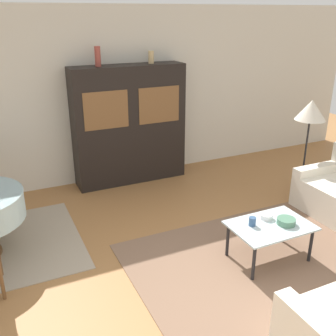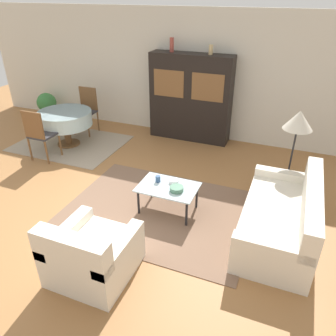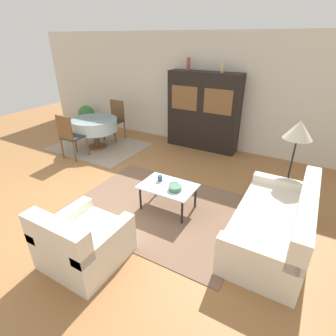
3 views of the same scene
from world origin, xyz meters
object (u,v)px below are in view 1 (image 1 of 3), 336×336
object	(u,v)px
coffee_table	(270,228)
vase_tall	(98,56)
bowl_small	(266,216)
bowl	(286,221)
vase_short	(151,57)
display_cabinet	(129,125)
cup	(252,222)
floor_lamp	(311,113)

from	to	relation	value
coffee_table	vase_tall	xyz separation A→B (m)	(-1.04, 2.78, 1.60)
vase_tall	bowl_small	bearing A→B (deg)	-67.75
coffee_table	bowl_small	size ratio (longest dim) A/B	6.30
bowl	bowl_small	world-z (taller)	bowl
coffee_table	vase_short	distance (m)	3.19
display_cabinet	vase_short	bearing A→B (deg)	0.14
bowl_small	vase_tall	distance (m)	3.24
coffee_table	cup	distance (m)	0.23
floor_lamp	bowl_small	xyz separation A→B (m)	(-1.58, -1.11, -0.76)
coffee_table	display_cabinet	size ratio (longest dim) A/B	0.48
bowl_small	vase_tall	bearing A→B (deg)	112.25
coffee_table	vase_tall	world-z (taller)	vase_tall
floor_lamp	vase_tall	world-z (taller)	vase_tall
coffee_table	display_cabinet	xyz separation A→B (m)	(-0.60, 2.78, 0.54)
display_cabinet	bowl_small	size ratio (longest dim) A/B	13.26
bowl	vase_tall	xyz separation A→B (m)	(-1.20, 2.84, 1.52)
floor_lamp	bowl_small	world-z (taller)	floor_lamp
display_cabinet	vase_tall	xyz separation A→B (m)	(-0.44, 0.00, 1.06)
display_cabinet	cup	distance (m)	2.77
floor_lamp	vase_tall	xyz separation A→B (m)	(-2.66, 1.54, 0.77)
display_cabinet	cup	xyz separation A→B (m)	(0.41, -2.71, -0.44)
coffee_table	bowl	size ratio (longest dim) A/B	4.41
coffee_table	display_cabinet	world-z (taller)	display_cabinet
display_cabinet	cup	world-z (taller)	display_cabinet
display_cabinet	vase_tall	bearing A→B (deg)	179.88
display_cabinet	floor_lamp	bearing A→B (deg)	-34.61
vase_tall	vase_short	xyz separation A→B (m)	(0.83, 0.00, -0.05)
bowl	display_cabinet	bearing A→B (deg)	104.94
display_cabinet	vase_short	world-z (taller)	vase_short
coffee_table	bowl	bearing A→B (deg)	-20.75
coffee_table	vase_short	xyz separation A→B (m)	(-0.21, 2.78, 1.56)
cup	vase_tall	world-z (taller)	vase_tall
coffee_table	floor_lamp	world-z (taller)	floor_lamp
vase_tall	vase_short	bearing A→B (deg)	0.00
cup	vase_tall	distance (m)	3.21
floor_lamp	bowl	xyz separation A→B (m)	(-1.47, -1.30, -0.75)
bowl	cup	bearing A→B (deg)	159.44
vase_tall	display_cabinet	bearing A→B (deg)	-0.12
vase_short	floor_lamp	bearing A→B (deg)	-39.91
display_cabinet	bowl	size ratio (longest dim) A/B	9.28
coffee_table	bowl	xyz separation A→B (m)	(0.16, -0.06, 0.08)
cup	bowl	bearing A→B (deg)	-20.56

